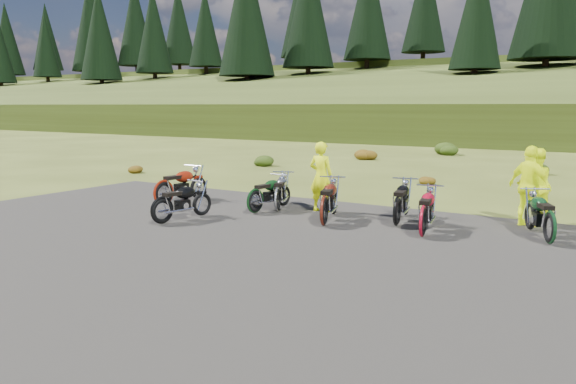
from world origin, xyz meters
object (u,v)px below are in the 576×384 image
Objects in this scene: motorcycle_3 at (277,213)px; person_middle at (321,178)px; motorcycle_0 at (162,225)px; motorcycle_7 at (549,245)px.

person_middle is at bearing -78.82° from motorcycle_3.
motorcycle_3 is at bearing -19.52° from motorcycle_0.
motorcycle_0 is 0.99× the size of person_middle.
motorcycle_7 is 5.88m from person_middle.
motorcycle_0 is 3.18m from motorcycle_3.
motorcycle_0 is 4.37m from person_middle.
motorcycle_7 is (8.26, 2.79, 0.00)m from motorcycle_0.
motorcycle_7 reaches higher than motorcycle_0.
person_middle is (2.49, 3.47, 0.95)m from motorcycle_0.
motorcycle_0 is at bearing 83.37° from motorcycle_7.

